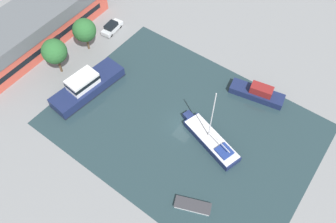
{
  "coord_description": "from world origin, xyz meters",
  "views": [
    {
      "loc": [
        -23.04,
        -14.31,
        40.7
      ],
      "look_at": [
        0.0,
        2.83,
        1.0
      ],
      "focal_mm": 35.0,
      "sensor_mm": 36.0,
      "label": 1
    }
  ],
  "objects_px": {
    "parked_car": "(112,27)",
    "sailboat_moored": "(211,140)",
    "quay_tree_near_building": "(84,30)",
    "motor_cruiser": "(87,86)",
    "quay_tree_by_water": "(54,51)",
    "cabin_boat": "(258,93)",
    "warehouse_building": "(33,26)",
    "small_dinghy": "(193,206)"
  },
  "relations": [
    {
      "from": "quay_tree_by_water",
      "to": "small_dinghy",
      "type": "bearing_deg",
      "value": -101.26
    },
    {
      "from": "quay_tree_by_water",
      "to": "cabin_boat",
      "type": "height_order",
      "value": "quay_tree_by_water"
    },
    {
      "from": "parked_car",
      "to": "small_dinghy",
      "type": "xyz_separation_m",
      "value": [
        -18.83,
        -30.86,
        -0.56
      ]
    },
    {
      "from": "quay_tree_by_water",
      "to": "sailboat_moored",
      "type": "height_order",
      "value": "sailboat_moored"
    },
    {
      "from": "sailboat_moored",
      "to": "cabin_boat",
      "type": "bearing_deg",
      "value": 10.03
    },
    {
      "from": "small_dinghy",
      "to": "cabin_boat",
      "type": "bearing_deg",
      "value": 162.64
    },
    {
      "from": "quay_tree_near_building",
      "to": "quay_tree_by_water",
      "type": "relative_size",
      "value": 0.94
    },
    {
      "from": "quay_tree_near_building",
      "to": "motor_cruiser",
      "type": "xyz_separation_m",
      "value": [
        -7.11,
        -6.84,
        -2.84
      ]
    },
    {
      "from": "warehouse_building",
      "to": "quay_tree_near_building",
      "type": "xyz_separation_m",
      "value": [
        3.71,
        -9.12,
        1.12
      ]
    },
    {
      "from": "parked_car",
      "to": "sailboat_moored",
      "type": "xyz_separation_m",
      "value": [
        -9.46,
        -27.56,
        -0.21
      ]
    },
    {
      "from": "parked_car",
      "to": "motor_cruiser",
      "type": "distance_m",
      "value": 14.75
    },
    {
      "from": "quay_tree_near_building",
      "to": "warehouse_building",
      "type": "bearing_deg",
      "value": 112.13
    },
    {
      "from": "warehouse_building",
      "to": "motor_cruiser",
      "type": "relative_size",
      "value": 2.29
    },
    {
      "from": "parked_car",
      "to": "sailboat_moored",
      "type": "height_order",
      "value": "sailboat_moored"
    },
    {
      "from": "quay_tree_by_water",
      "to": "warehouse_building",
      "type": "bearing_deg",
      "value": 72.32
    },
    {
      "from": "motor_cruiser",
      "to": "cabin_boat",
      "type": "distance_m",
      "value": 26.98
    },
    {
      "from": "parked_car",
      "to": "quay_tree_near_building",
      "type": "bearing_deg",
      "value": -97.57
    },
    {
      "from": "motor_cruiser",
      "to": "small_dinghy",
      "type": "height_order",
      "value": "motor_cruiser"
    },
    {
      "from": "sailboat_moored",
      "to": "cabin_boat",
      "type": "height_order",
      "value": "sailboat_moored"
    },
    {
      "from": "quay_tree_by_water",
      "to": "quay_tree_near_building",
      "type": "bearing_deg",
      "value": 1.69
    },
    {
      "from": "warehouse_building",
      "to": "cabin_boat",
      "type": "distance_m",
      "value": 40.09
    },
    {
      "from": "quay_tree_by_water",
      "to": "cabin_boat",
      "type": "xyz_separation_m",
      "value": [
        14.77,
        -28.93,
        -3.64
      ]
    },
    {
      "from": "motor_cruiser",
      "to": "cabin_boat",
      "type": "xyz_separation_m",
      "value": [
        15.2,
        -22.29,
        -0.44
      ]
    },
    {
      "from": "quay_tree_by_water",
      "to": "small_dinghy",
      "type": "height_order",
      "value": "quay_tree_by_water"
    },
    {
      "from": "quay_tree_by_water",
      "to": "cabin_boat",
      "type": "relative_size",
      "value": 0.75
    },
    {
      "from": "sailboat_moored",
      "to": "small_dinghy",
      "type": "bearing_deg",
      "value": -143.51
    },
    {
      "from": "quay_tree_by_water",
      "to": "small_dinghy",
      "type": "relative_size",
      "value": 1.34
    },
    {
      "from": "warehouse_building",
      "to": "quay_tree_near_building",
      "type": "relative_size",
      "value": 4.76
    },
    {
      "from": "warehouse_building",
      "to": "small_dinghy",
      "type": "relative_size",
      "value": 6.02
    },
    {
      "from": "parked_car",
      "to": "cabin_boat",
      "type": "height_order",
      "value": "cabin_boat"
    },
    {
      "from": "parked_car",
      "to": "cabin_boat",
      "type": "distance_m",
      "value": 29.06
    },
    {
      "from": "warehouse_building",
      "to": "motor_cruiser",
      "type": "height_order",
      "value": "warehouse_building"
    },
    {
      "from": "sailboat_moored",
      "to": "motor_cruiser",
      "type": "relative_size",
      "value": 0.84
    },
    {
      "from": "sailboat_moored",
      "to": "warehouse_building",
      "type": "bearing_deg",
      "value": 107.51
    },
    {
      "from": "quay_tree_by_water",
      "to": "motor_cruiser",
      "type": "relative_size",
      "value": 0.51
    },
    {
      "from": "quay_tree_near_building",
      "to": "cabin_boat",
      "type": "height_order",
      "value": "quay_tree_near_building"
    },
    {
      "from": "sailboat_moored",
      "to": "motor_cruiser",
      "type": "height_order",
      "value": "sailboat_moored"
    },
    {
      "from": "sailboat_moored",
      "to": "motor_cruiser",
      "type": "bearing_deg",
      "value": 117.06
    },
    {
      "from": "parked_car",
      "to": "motor_cruiser",
      "type": "relative_size",
      "value": 0.37
    },
    {
      "from": "warehouse_building",
      "to": "quay_tree_by_water",
      "type": "height_order",
      "value": "quay_tree_by_water"
    },
    {
      "from": "warehouse_building",
      "to": "quay_tree_by_water",
      "type": "relative_size",
      "value": 4.49
    },
    {
      "from": "quay_tree_by_water",
      "to": "parked_car",
      "type": "relative_size",
      "value": 1.38
    }
  ]
}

